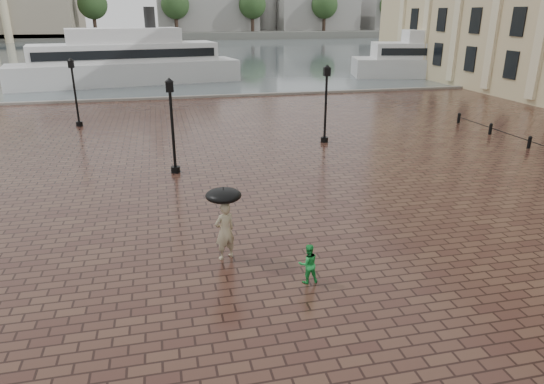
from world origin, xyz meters
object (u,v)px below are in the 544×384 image
Objects in this scene: child_pedestrian at (308,264)px; ferry_far at (449,58)px; street_lamps at (187,105)px; ferry_near at (126,61)px; adult_pedestrian at (225,231)px.

ferry_far reaches higher than child_pedestrian.
ferry_far is at bearing 37.91° from street_lamps.
ferry_near is at bearing -169.63° from ferry_far.
street_lamps is at bearing -90.23° from ferry_near.
street_lamps is 14.70m from adult_pedestrian.
ferry_far is at bearing -13.41° from ferry_near.
street_lamps reaches higher than child_pedestrian.
street_lamps is at bearing -83.88° from child_pedestrian.
adult_pedestrian is at bearing -44.92° from child_pedestrian.
ferry_near reaches higher than adult_pedestrian.
ferry_far is (32.69, 40.22, 1.29)m from adult_pedestrian.
street_lamps is 0.62× the size of ferry_near.
adult_pedestrian is 2.92m from child_pedestrian.
ferry_near is 37.62m from ferry_far.
ferry_near is at bearing 99.50° from street_lamps.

